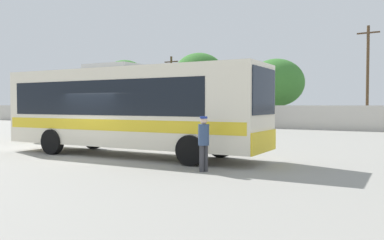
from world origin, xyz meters
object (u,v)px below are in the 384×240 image
object	(u,v)px
utility_pole_near	(171,88)
roadside_tree_midright	(276,83)
coach_bus_cream_yellow	(127,107)
attendant_by_bus_door	(204,140)
utility_pole_far	(368,75)
roadside_tree_midleft	(199,75)
parked_car_leftmost_silver	(163,118)
roadside_tree_left	(125,78)
vendor_umbrella_near_gate_yellow	(41,111)
parked_car_second_black	(224,120)

from	to	relation	value
utility_pole_near	roadside_tree_midright	world-z (taller)	utility_pole_near
coach_bus_cream_yellow	attendant_by_bus_door	size ratio (longest dim) A/B	6.67
attendant_by_bus_door	utility_pole_far	bearing A→B (deg)	86.78
attendant_by_bus_door	roadside_tree_midleft	xyz separation A→B (m)	(-15.52, 27.04, 4.38)
coach_bus_cream_yellow	roadside_tree_midright	world-z (taller)	roadside_tree_midright
utility_pole_near	parked_car_leftmost_silver	bearing A→B (deg)	-62.06
attendant_by_bus_door	roadside_tree_left	size ratio (longest dim) A/B	0.23
attendant_by_bus_door	vendor_umbrella_near_gate_yellow	size ratio (longest dim) A/B	0.84
coach_bus_cream_yellow	roadside_tree_left	distance (m)	30.87
parked_car_second_black	utility_pole_near	distance (m)	12.51
utility_pole_far	roadside_tree_left	bearing A→B (deg)	-178.66
utility_pole_far	roadside_tree_midright	distance (m)	9.17
coach_bus_cream_yellow	roadside_tree_midleft	xyz separation A→B (m)	(-10.96, 25.15, 3.37)
vendor_umbrella_near_gate_yellow	parked_car_second_black	world-z (taller)	vendor_umbrella_near_gate_yellow
roadside_tree_midleft	utility_pole_near	bearing A→B (deg)	-177.85
attendant_by_bus_door	vendor_umbrella_near_gate_yellow	world-z (taller)	vendor_umbrella_near_gate_yellow
parked_car_second_black	roadside_tree_midright	world-z (taller)	roadside_tree_midright
utility_pole_far	parked_car_leftmost_silver	bearing A→B (deg)	-160.08
attendant_by_bus_door	parked_car_leftmost_silver	world-z (taller)	attendant_by_bus_door
attendant_by_bus_door	roadside_tree_midright	distance (m)	29.54
parked_car_second_black	utility_pole_far	bearing A→B (deg)	29.09
coach_bus_cream_yellow	vendor_umbrella_near_gate_yellow	world-z (taller)	coach_bus_cream_yellow
coach_bus_cream_yellow	roadside_tree_midleft	size ratio (longest dim) A/B	1.47
utility_pole_far	roadside_tree_midright	bearing A→B (deg)	164.14
parked_car_leftmost_silver	roadside_tree_midright	distance (m)	12.20
attendant_by_bus_door	parked_car_second_black	bearing A→B (deg)	114.34
parked_car_second_black	attendant_by_bus_door	bearing A→B (deg)	-65.66
vendor_umbrella_near_gate_yellow	roadside_tree_midright	world-z (taller)	roadside_tree_midright
utility_pole_near	roadside_tree_midleft	xyz separation A→B (m)	(3.53, 0.13, 1.41)
utility_pole_far	coach_bus_cream_yellow	bearing A→B (deg)	-104.06
roadside_tree_midleft	roadside_tree_midright	size ratio (longest dim) A/B	1.14
utility_pole_near	utility_pole_far	distance (m)	20.55
parked_car_second_black	roadside_tree_midleft	size ratio (longest dim) A/B	0.57
parked_car_leftmost_silver	utility_pole_far	xyz separation A→B (m)	(16.76, 6.08, 3.73)
roadside_tree_left	parked_car_second_black	bearing A→B (deg)	-18.88
utility_pole_near	roadside_tree_left	size ratio (longest dim) A/B	1.04
attendant_by_bus_door	roadside_tree_midleft	size ratio (longest dim) A/B	0.22
parked_car_leftmost_silver	utility_pole_near	xyz separation A→B (m)	(-3.75, 7.07, 3.13)
coach_bus_cream_yellow	roadside_tree_midright	size ratio (longest dim) A/B	1.68
vendor_umbrella_near_gate_yellow	coach_bus_cream_yellow	bearing A→B (deg)	-16.73
attendant_by_bus_door	parked_car_leftmost_silver	distance (m)	25.05
parked_car_leftmost_silver	parked_car_second_black	xyz separation A→B (m)	(6.24, 0.22, -0.01)
coach_bus_cream_yellow	roadside_tree_midleft	distance (m)	27.64
parked_car_second_black	utility_pole_near	xyz separation A→B (m)	(-9.99, 6.85, 3.14)
coach_bus_cream_yellow	roadside_tree_left	size ratio (longest dim) A/B	1.56
attendant_by_bus_door	utility_pole_far	world-z (taller)	utility_pole_far
coach_bus_cream_yellow	roadside_tree_midleft	bearing A→B (deg)	113.55
parked_car_second_black	utility_pole_far	distance (m)	12.61
roadside_tree_left	roadside_tree_midright	bearing A→B (deg)	10.33
parked_car_second_black	utility_pole_far	world-z (taller)	utility_pole_far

